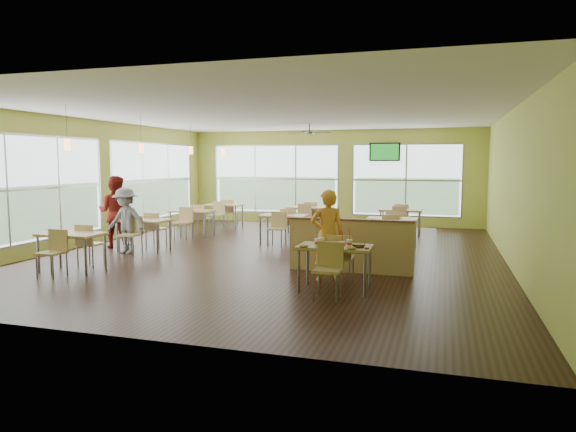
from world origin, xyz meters
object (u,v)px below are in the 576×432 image
(main_table, at_px, (335,253))
(man_plaid, at_px, (327,235))
(half_wall_divider, at_px, (350,246))
(food_basket, at_px, (359,245))

(main_table, relative_size, man_plaid, 0.93)
(main_table, height_order, half_wall_divider, half_wall_divider)
(man_plaid, height_order, food_basket, man_plaid)
(half_wall_divider, bearing_deg, main_table, -90.00)
(main_table, xyz_separation_m, man_plaid, (-0.29, 0.69, 0.19))
(man_plaid, xyz_separation_m, food_basket, (0.68, -0.73, -0.04))
(man_plaid, relative_size, food_basket, 7.24)
(half_wall_divider, relative_size, man_plaid, 1.47)
(food_basket, bearing_deg, man_plaid, 132.98)
(half_wall_divider, height_order, man_plaid, man_plaid)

